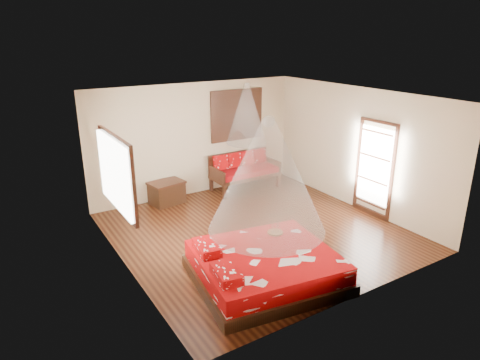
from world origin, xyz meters
name	(u,v)px	position (x,y,z in m)	size (l,w,h in m)	color
room	(258,168)	(0.00, 0.00, 1.40)	(5.54, 5.54, 2.84)	black
bed	(264,267)	(-0.94, -1.60, 0.25)	(2.57, 2.38, 0.65)	black
daybed	(244,169)	(1.18, 2.38, 0.52)	(1.79, 0.80, 0.95)	black
storage_chest	(167,192)	(-0.98, 2.45, 0.28)	(0.89, 0.71, 0.55)	black
shutter_panel	(237,115)	(1.18, 2.72, 1.90)	(1.52, 0.06, 1.32)	black
window_left	(118,173)	(-2.71, 0.20, 1.70)	(0.10, 1.74, 1.34)	black
glazed_door	(374,169)	(2.72, -0.60, 1.07)	(0.08, 1.02, 2.16)	black
wine_tray	(275,230)	(-0.34, -1.08, 0.56)	(0.28, 0.28, 0.22)	brown
mosquito_net_main	(268,176)	(-0.91, -1.60, 1.85)	(1.87, 1.87, 1.80)	white
mosquito_net_daybed	(247,114)	(1.18, 2.25, 2.00)	(1.03, 1.03, 1.50)	white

